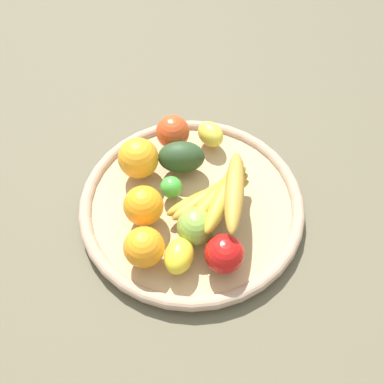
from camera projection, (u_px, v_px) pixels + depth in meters
ground_plane at (192, 208)px, 0.80m from camera, size 2.40×2.40×0.00m
basket at (192, 203)px, 0.79m from camera, size 0.43×0.43×0.03m
avocado at (182, 157)px, 0.79m from camera, size 0.06×0.09×0.06m
banana_bunch at (219, 195)px, 0.72m from camera, size 0.17×0.17×0.09m
apple_0 at (196, 227)px, 0.70m from camera, size 0.09×0.09×0.07m
orange_1 at (144, 206)px, 0.72m from camera, size 0.09×0.09×0.07m
apple_1 at (225, 254)px, 0.67m from camera, size 0.09×0.09×0.07m
lime_0 at (172, 187)px, 0.76m from camera, size 0.05×0.05×0.04m
lemon_0 at (179, 256)px, 0.67m from camera, size 0.07×0.06×0.05m
lemon_1 at (211, 134)px, 0.84m from camera, size 0.08×0.07×0.05m
orange_2 at (139, 158)px, 0.78m from camera, size 0.08×0.08×0.08m
orange_0 at (144, 247)px, 0.67m from camera, size 0.09×0.09×0.07m
apple_2 at (173, 132)px, 0.83m from camera, size 0.10×0.10×0.07m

